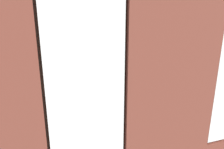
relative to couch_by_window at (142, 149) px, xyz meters
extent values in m
cube|color=#99663D|center=(-0.02, -2.25, -0.38)|extent=(6.66, 6.57, 0.10)
cube|color=brown|center=(-0.02, 0.65, 1.42)|extent=(1.22, 0.16, 3.51)
cube|color=white|center=(1.04, 0.69, 1.54)|extent=(0.83, 0.03, 2.21)
cube|color=#38281E|center=(1.04, 0.63, 1.54)|extent=(0.89, 0.04, 2.27)
cube|color=#A87547|center=(-0.02, 0.55, 0.38)|extent=(3.21, 0.24, 0.06)
cube|color=black|center=(-0.02, 0.56, 1.97)|extent=(0.45, 0.03, 0.58)
cube|color=#389360|center=(-0.02, 0.55, 1.97)|extent=(0.39, 0.01, 0.52)
cube|color=black|center=(0.00, 0.28, 0.28)|extent=(2.01, 0.24, 0.38)
cube|color=black|center=(-0.90, -0.05, 0.19)|extent=(0.22, 0.85, 0.24)
cube|color=black|center=(0.90, -0.05, 0.19)|extent=(0.22, 0.85, 0.24)
cube|color=black|center=(-0.39, -0.09, 0.15)|extent=(0.72, 0.65, 0.12)
cube|color=black|center=(0.39, -0.09, 0.15)|extent=(0.72, 0.65, 0.12)
cube|color=black|center=(-2.30, -1.55, -0.12)|extent=(0.86, 2.09, 0.42)
cube|color=black|center=(-2.62, -1.55, 0.28)|extent=(0.25, 2.09, 0.38)
cube|color=black|center=(-2.29, -2.49, 0.19)|extent=(0.85, 0.22, 0.24)
cube|color=black|center=(-2.30, -0.62, 0.19)|extent=(0.85, 0.22, 0.24)
cube|color=black|center=(-2.26, -2.10, 0.15)|extent=(0.65, 0.51, 0.12)
cube|color=black|center=(-2.26, -1.55, 0.15)|extent=(0.65, 0.51, 0.12)
cube|color=black|center=(-2.26, -1.00, 0.15)|extent=(0.65, 0.51, 0.12)
cube|color=#A87547|center=(-0.26, -1.99, 0.08)|extent=(1.40, 0.86, 0.04)
cube|color=#A87547|center=(-0.90, -2.36, -0.13)|extent=(0.07, 0.07, 0.39)
cube|color=#A87547|center=(0.38, -2.36, -0.13)|extent=(0.07, 0.07, 0.39)
cube|color=#A87547|center=(-0.90, -1.62, -0.13)|extent=(0.07, 0.07, 0.39)
cube|color=#A87547|center=(0.38, -1.62, -0.13)|extent=(0.07, 0.07, 0.39)
cylinder|color=silver|center=(-0.26, -1.99, 0.15)|extent=(0.08, 0.08, 0.10)
cylinder|color=#B7333D|center=(-0.36, -1.86, 0.15)|extent=(0.08, 0.08, 0.11)
cylinder|color=beige|center=(-0.08, -2.09, 0.15)|extent=(0.11, 0.11, 0.09)
sphere|color=#337F38|center=(-0.08, -2.09, 0.26)|extent=(0.13, 0.13, 0.13)
cube|color=#59595B|center=(-0.64, -2.14, 0.11)|extent=(0.12, 0.17, 0.02)
cube|color=black|center=(0.16, -1.86, 0.11)|extent=(0.11, 0.18, 0.02)
cylinder|color=olive|center=(0.22, -4.38, -0.19)|extent=(0.46, 0.46, 0.28)
ellipsoid|color=silver|center=(0.22, -4.38, 0.13)|extent=(1.03, 1.03, 0.41)
ellipsoid|color=navy|center=(0.30, -4.38, 0.23)|extent=(0.44, 0.44, 0.18)
cylinder|color=#9E5638|center=(-1.95, -3.05, -0.25)|extent=(0.16, 0.16, 0.15)
cylinder|color=brown|center=(-1.95, -3.05, -0.14)|extent=(0.02, 0.02, 0.08)
ellipsoid|color=#3D8E42|center=(-1.95, -3.05, 0.01)|extent=(0.27, 0.27, 0.22)
cylinder|color=#9E5638|center=(-1.46, -0.05, -0.18)|extent=(0.32, 0.32, 0.30)
cylinder|color=brown|center=(-1.46, -0.05, 0.03)|extent=(0.05, 0.05, 0.12)
ellipsoid|color=#1E5B28|center=(-1.46, -0.05, 0.35)|extent=(0.61, 0.61, 0.54)
cylinder|color=beige|center=(2.11, -1.75, -0.13)|extent=(0.42, 0.42, 0.40)
cylinder|color=brown|center=(2.11, -1.75, 0.21)|extent=(0.08, 0.08, 0.27)
cone|color=#3D8E42|center=(2.29, -1.60, 0.53)|extent=(0.55, 0.51, 0.51)
cone|color=#3D8E42|center=(2.06, -1.58, 0.59)|extent=(0.30, 0.52, 0.59)
cone|color=#3D8E42|center=(1.94, -1.70, 0.59)|extent=(0.52, 0.32, 0.59)
cone|color=#3D8E42|center=(1.97, -1.84, 0.59)|extent=(0.49, 0.41, 0.60)
cone|color=#3D8E42|center=(2.06, -1.92, 0.59)|extent=(0.32, 0.52, 0.59)
cone|color=#3D8E42|center=(2.22, -1.93, 0.55)|extent=(0.44, 0.56, 0.55)
cylinder|color=gray|center=(-0.93, -2.80, -0.23)|extent=(0.21, 0.21, 0.20)
cylinder|color=brown|center=(-0.93, -2.80, -0.04)|extent=(0.03, 0.03, 0.18)
ellipsoid|color=#337F38|center=(-0.93, -2.80, 0.21)|extent=(0.49, 0.49, 0.31)
cylinder|color=gray|center=(-2.50, -4.54, -0.18)|extent=(0.26, 0.26, 0.30)
cylinder|color=brown|center=(-2.50, -4.54, 0.06)|extent=(0.04, 0.04, 0.16)
ellipsoid|color=#337F38|center=(-2.50, -4.54, 0.36)|extent=(0.49, 0.49, 0.44)
cylinder|color=gray|center=(2.36, -4.49, -0.15)|extent=(0.30, 0.30, 0.36)
cylinder|color=brown|center=(2.36, -4.49, 0.22)|extent=(0.05, 0.05, 0.39)
cone|color=#337F38|center=(2.56, -4.45, 0.71)|extent=(0.56, 0.25, 0.68)
cone|color=#337F38|center=(2.35, -4.22, 0.65)|extent=(0.18, 0.64, 0.60)
cone|color=#337F38|center=(2.10, -4.51, 0.66)|extent=(0.64, 0.21, 0.60)
cone|color=#337F38|center=(2.37, -4.74, 0.66)|extent=(0.20, 0.63, 0.61)
camera|label=1|loc=(1.46, 2.80, 2.26)|focal=35.00mm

